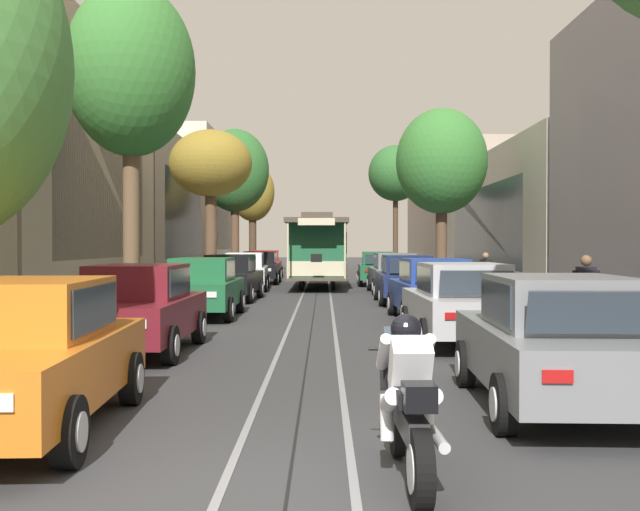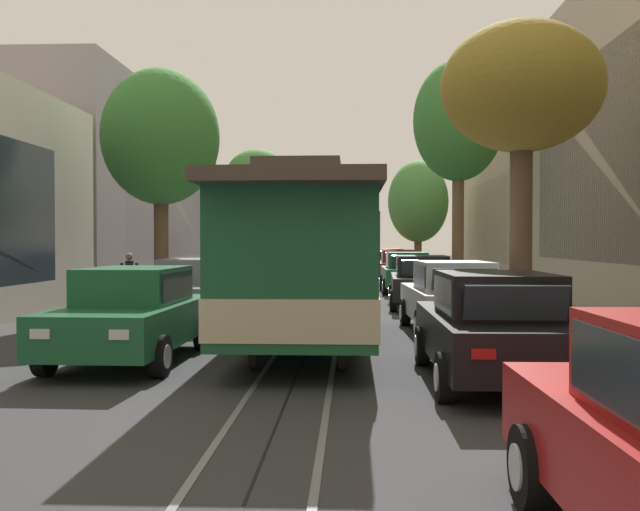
# 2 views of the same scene
# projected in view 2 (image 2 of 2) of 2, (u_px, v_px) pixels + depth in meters

# --- Properties ---
(ground_plane) EXTENTS (160.00, 160.00, 0.00)m
(ground_plane) POSITION_uv_depth(u_px,v_px,m) (316.00, 326.00, 16.82)
(ground_plane) COLOR #38383A
(trolley_track_rails) EXTENTS (1.14, 71.36, 0.01)m
(trolley_track_rails) POSITION_uv_depth(u_px,v_px,m) (304.00, 356.00, 12.49)
(trolley_track_rails) COLOR gray
(trolley_track_rails) RESTS_ON ground
(parked_car_orange_near_left) EXTENTS (2.14, 4.42, 1.58)m
(parked_car_orange_near_left) POSITION_uv_depth(u_px,v_px,m) (388.00, 262.00, 40.03)
(parked_car_orange_near_left) COLOR orange
(parked_car_orange_near_left) RESTS_ON ground
(parked_car_maroon_second_left) EXTENTS (2.03, 4.37, 1.58)m
(parked_car_maroon_second_left) POSITION_uv_depth(u_px,v_px,m) (398.00, 266.00, 34.26)
(parked_car_maroon_second_left) COLOR maroon
(parked_car_maroon_second_left) RESTS_ON ground
(parked_car_green_mid_left) EXTENTS (2.00, 4.36, 1.58)m
(parked_car_green_mid_left) POSITION_uv_depth(u_px,v_px,m) (407.00, 272.00, 27.56)
(parked_car_green_mid_left) COLOR #1E6038
(parked_car_green_mid_left) RESTS_ON ground
(parked_car_black_fourth_left) EXTENTS (2.13, 4.42, 1.58)m
(parked_car_black_fourth_left) POSITION_uv_depth(u_px,v_px,m) (422.00, 281.00, 21.48)
(parked_car_black_fourth_left) COLOR black
(parked_car_black_fourth_left) RESTS_ON ground
(parked_car_white_fifth_left) EXTENTS (2.12, 4.41, 1.58)m
(parked_car_white_fifth_left) POSITION_uv_depth(u_px,v_px,m) (453.00, 297.00, 15.59)
(parked_car_white_fifth_left) COLOR silver
(parked_car_white_fifth_left) RESTS_ON ground
(parked_car_black_sixth_left) EXTENTS (2.02, 4.37, 1.58)m
(parked_car_black_sixth_left) POSITION_uv_depth(u_px,v_px,m) (494.00, 327.00, 10.17)
(parked_car_black_sixth_left) COLOR black
(parked_car_black_sixth_left) RESTS_ON ground
(parked_car_grey_near_right) EXTENTS (2.11, 4.41, 1.58)m
(parked_car_grey_near_right) POSITION_uv_depth(u_px,v_px,m) (281.00, 263.00, 39.18)
(parked_car_grey_near_right) COLOR slate
(parked_car_grey_near_right) RESTS_ON ground
(parked_car_silver_second_right) EXTENTS (2.05, 4.38, 1.58)m
(parked_car_silver_second_right) POSITION_uv_depth(u_px,v_px,m) (270.00, 267.00, 33.29)
(parked_car_silver_second_right) COLOR #B7B7BC
(parked_car_silver_second_right) RESTS_ON ground
(parked_car_blue_mid_right) EXTENTS (2.11, 4.41, 1.58)m
(parked_car_blue_mid_right) POSITION_uv_depth(u_px,v_px,m) (254.00, 271.00, 28.61)
(parked_car_blue_mid_right) COLOR #233D93
(parked_car_blue_mid_right) RESTS_ON ground
(parked_car_navy_fourth_right) EXTENTS (2.02, 4.37, 1.58)m
(parked_car_navy_fourth_right) POSITION_uv_depth(u_px,v_px,m) (233.00, 279.00, 23.00)
(parked_car_navy_fourth_right) COLOR #19234C
(parked_car_navy_fourth_right) RESTS_ON ground
(parked_car_grey_fifth_right) EXTENTS (2.05, 4.38, 1.58)m
(parked_car_grey_fifth_right) POSITION_uv_depth(u_px,v_px,m) (194.00, 290.00, 17.65)
(parked_car_grey_fifth_right) COLOR slate
(parked_car_grey_fifth_right) RESTS_ON ground
(parked_car_green_sixth_right) EXTENTS (2.07, 4.39, 1.58)m
(parked_car_green_sixth_right) POSITION_uv_depth(u_px,v_px,m) (133.00, 314.00, 11.95)
(parked_car_green_sixth_right) COLOR #1E6038
(parked_car_green_sixth_right) RESTS_ON ground
(street_tree_kerb_left_near) EXTENTS (3.26, 3.52, 6.36)m
(street_tree_kerb_left_near) POSITION_uv_depth(u_px,v_px,m) (418.00, 202.00, 38.60)
(street_tree_kerb_left_near) COLOR brown
(street_tree_kerb_left_near) RESTS_ON ground
(street_tree_kerb_left_second) EXTENTS (3.43, 3.77, 8.92)m
(street_tree_kerb_left_second) POSITION_uv_depth(u_px,v_px,m) (458.00, 122.00, 27.11)
(street_tree_kerb_left_second) COLOR brown
(street_tree_kerb_left_second) RESTS_ON ground
(street_tree_kerb_left_mid) EXTENTS (3.49, 3.27, 6.76)m
(street_tree_kerb_left_mid) POSITION_uv_depth(u_px,v_px,m) (522.00, 91.00, 15.34)
(street_tree_kerb_left_mid) COLOR brown
(street_tree_kerb_left_mid) RESTS_ON ground
(street_tree_kerb_right_near) EXTENTS (3.62, 3.41, 7.23)m
(street_tree_kerb_right_near) POSITION_uv_depth(u_px,v_px,m) (257.00, 178.00, 40.52)
(street_tree_kerb_right_near) COLOR #4C3826
(street_tree_kerb_right_near) RESTS_ON ground
(street_tree_kerb_right_second) EXTENTS (3.31, 3.50, 6.89)m
(street_tree_kerb_right_second) POSITION_uv_depth(u_px,v_px,m) (161.00, 138.00, 20.12)
(street_tree_kerb_right_second) COLOR brown
(street_tree_kerb_right_second) RESTS_ON ground
(cable_car_trolley) EXTENTS (2.58, 9.14, 3.28)m
(cable_car_trolley) POSITION_uv_depth(u_px,v_px,m) (307.00, 260.00, 13.30)
(cable_car_trolley) COLOR #1E5B38
(cable_car_trolley) RESTS_ON ground
(motorcycle_with_rider) EXTENTS (0.56, 1.99, 1.37)m
(motorcycle_with_rider) POSITION_uv_depth(u_px,v_px,m) (321.00, 264.00, 41.86)
(motorcycle_with_rider) COLOR black
(motorcycle_with_rider) RESTS_ON ground
(pedestrian_on_left_pavement) EXTENTS (0.55, 0.23, 1.73)m
(pedestrian_on_left_pavement) POSITION_uv_depth(u_px,v_px,m) (215.00, 263.00, 33.01)
(pedestrian_on_left_pavement) COLOR #4C4233
(pedestrian_on_left_pavement) RESTS_ON ground
(pedestrian_on_right_pavement) EXTENTS (0.55, 0.41, 1.65)m
(pedestrian_on_right_pavement) POSITION_uv_depth(u_px,v_px,m) (129.00, 277.00, 21.58)
(pedestrian_on_right_pavement) COLOR slate
(pedestrian_on_right_pavement) RESTS_ON ground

